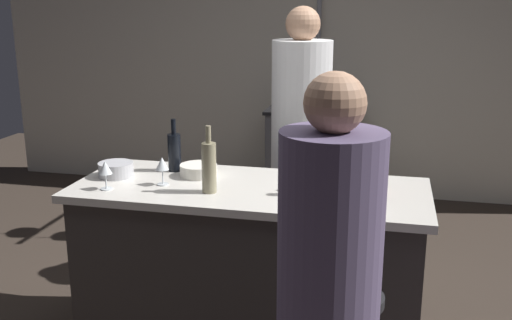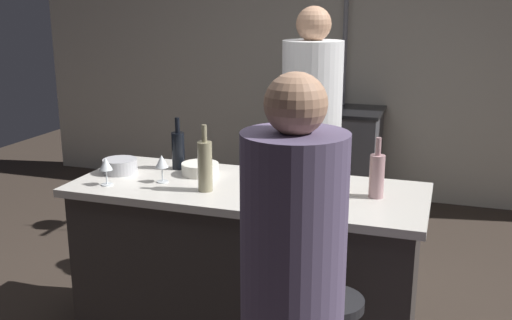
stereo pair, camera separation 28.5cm
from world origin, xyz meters
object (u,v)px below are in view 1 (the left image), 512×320
object	(u,v)px
wine_bottle_rose	(380,172)
wine_bottle_white	(209,166)
pepper_mill	(314,174)
wine_glass_near_left_guest	(105,169)
wine_glass_by_chef	(162,165)
chef	(300,159)
wine_glass_near_right_guest	(333,176)
wine_bottle_amber	(341,168)
mixing_bowl_steel	(116,169)
stove_range	(312,155)
wine_bottle_dark	(174,151)
mixing_bowl_ceramic	(199,170)

from	to	relation	value
wine_bottle_rose	wine_bottle_white	size ratio (longest dim) A/B	0.88
pepper_mill	wine_bottle_white	xyz separation A→B (m)	(-0.50, -0.07, 0.03)
wine_glass_near_left_guest	wine_glass_by_chef	xyz separation A→B (m)	(0.25, 0.13, 0.00)
chef	wine_glass_near_right_guest	size ratio (longest dim) A/B	12.24
wine_bottle_rose	wine_bottle_white	world-z (taller)	wine_bottle_white
chef	wine_bottle_amber	distance (m)	0.93
wine_glass_near_right_guest	mixing_bowl_steel	distance (m)	1.17
wine_glass_by_chef	wine_bottle_white	bearing A→B (deg)	-12.82
wine_glass_near_right_guest	mixing_bowl_steel	size ratio (longest dim) A/B	0.78
wine_bottle_white	wine_glass_by_chef	world-z (taller)	wine_bottle_white
wine_bottle_white	wine_glass_near_right_guest	size ratio (longest dim) A/B	2.28
stove_range	wine_bottle_white	world-z (taller)	wine_bottle_white
wine_bottle_white	wine_glass_by_chef	size ratio (longest dim) A/B	2.28
stove_range	wine_glass_by_chef	size ratio (longest dim) A/B	6.10
wine_bottle_amber	wine_bottle_white	size ratio (longest dim) A/B	0.93
chef	wine_glass_by_chef	xyz separation A→B (m)	(-0.57, -0.94, 0.18)
pepper_mill	wine_bottle_rose	xyz separation A→B (m)	(0.31, 0.10, 0.01)
wine_glass_near_right_guest	stove_range	bearing A→B (deg)	99.67
stove_range	wine_glass_near_left_guest	bearing A→B (deg)	-104.47
wine_bottle_amber	wine_bottle_dark	bearing A→B (deg)	170.08
mixing_bowl_steel	wine_glass_by_chef	bearing A→B (deg)	-15.93
wine_bottle_amber	wine_glass_by_chef	xyz separation A→B (m)	(-0.89, -0.10, -0.02)
pepper_mill	wine_glass_near_left_guest	size ratio (longest dim) A/B	1.44
wine_glass_near_left_guest	mixing_bowl_steel	xyz separation A→B (m)	(-0.05, 0.22, -0.07)
wine_bottle_amber	wine_glass_near_left_guest	distance (m)	1.16
chef	mixing_bowl_steel	bearing A→B (deg)	-135.30
wine_bottle_white	wine_bottle_rose	bearing A→B (deg)	11.38
wine_glass_near_right_guest	wine_glass_near_left_guest	bearing A→B (deg)	-172.90
pepper_mill	mixing_bowl_ceramic	xyz separation A→B (m)	(-0.65, 0.19, -0.07)
wine_bottle_white	mixing_bowl_steel	size ratio (longest dim) A/B	1.79
pepper_mill	wine_bottle_amber	size ratio (longest dim) A/B	0.67
wine_bottle_rose	wine_glass_near_right_guest	xyz separation A→B (m)	(-0.22, -0.10, -0.01)
wine_glass_near_right_guest	pepper_mill	bearing A→B (deg)	179.39
pepper_mill	wine_bottle_amber	world-z (taller)	wine_bottle_amber
wine_bottle_amber	wine_bottle_rose	world-z (taller)	wine_bottle_amber
wine_bottle_rose	wine_bottle_dark	world-z (taller)	same
wine_glass_near_left_guest	wine_glass_near_right_guest	xyz separation A→B (m)	(1.11, 0.14, 0.00)
pepper_mill	mixing_bowl_steel	distance (m)	1.08
pepper_mill	wine_glass_by_chef	distance (m)	0.77
wine_bottle_amber	wine_bottle_dark	distance (m)	0.94
pepper_mill	mixing_bowl_ceramic	world-z (taller)	pepper_mill
wine_bottle_rose	wine_glass_by_chef	size ratio (longest dim) A/B	2.01
wine_bottle_rose	mixing_bowl_ceramic	size ratio (longest dim) A/B	1.45
stove_range	chef	size ratio (longest dim) A/B	0.50
wine_bottle_rose	wine_bottle_white	bearing A→B (deg)	-168.62
chef	wine_glass_near_right_guest	bearing A→B (deg)	-72.22
chef	wine_glass_by_chef	world-z (taller)	chef
wine_glass_by_chef	wine_glass_near_right_guest	xyz separation A→B (m)	(0.87, 0.00, 0.00)
stove_range	chef	bearing A→B (deg)	-85.37
wine_bottle_white	stove_range	bearing A→B (deg)	86.24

